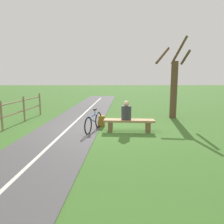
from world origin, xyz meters
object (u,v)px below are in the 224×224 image
at_px(person_seated, 126,112).
at_px(tree_mid_field, 174,84).
at_px(backpack, 102,121).
at_px(bench, 129,123).
at_px(bicycle, 94,122).

distance_m(person_seated, tree_mid_field, 3.85).
xyz_separation_m(backpack, tree_mid_field, (-3.51, -1.92, 1.43)).
height_order(bench, person_seated, person_seated).
height_order(person_seated, tree_mid_field, tree_mid_field).
bearing_deg(person_seated, bench, 180.00).
relative_size(bench, bicycle, 1.16).
bearing_deg(bicycle, bench, 105.26).
relative_size(bench, tree_mid_field, 0.48).
xyz_separation_m(bicycle, backpack, (-0.27, -0.78, -0.12)).
height_order(bench, backpack, backpack).
distance_m(person_seated, backpack, 1.36).
bearing_deg(bench, person_seated, -0.00).
bearing_deg(tree_mid_field, person_seated, 47.06).
xyz_separation_m(person_seated, tree_mid_field, (-2.55, -2.74, 0.91)).
height_order(bench, tree_mid_field, tree_mid_field).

